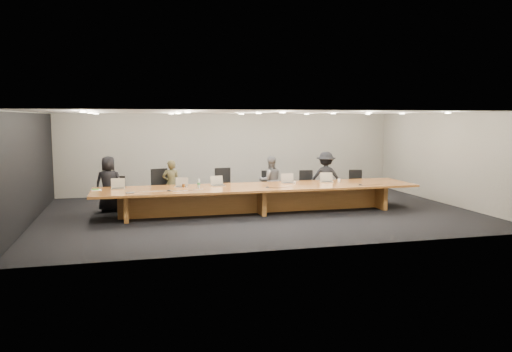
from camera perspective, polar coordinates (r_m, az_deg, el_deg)
The scene contains 29 objects.
ground at distance 14.05m, azimuth 0.30°, elevation -4.19°, with size 12.00×12.00×0.00m, color black.
back_wall at distance 17.75m, azimuth -2.95°, elevation 2.62°, with size 12.00×0.02×2.80m, color #B2AFA2.
left_wall_panel at distance 13.64m, azimuth -24.62°, elevation 0.70°, with size 0.08×7.84×2.74m, color black.
conference_table at distance 13.97m, azimuth 0.30°, elevation -2.09°, with size 9.00×1.80×0.75m.
chair_far_left at distance 14.78m, azimuth -15.64°, elevation -1.93°, with size 0.51×0.51×1.00m, color black, non-canonical shape.
chair_left at distance 14.71m, azimuth -10.63°, elevation -1.46°, with size 0.61×0.61×1.20m, color black, non-canonical shape.
chair_mid_left at distance 15.10m, azimuth -3.58°, elevation -1.22°, with size 0.59×0.59×1.16m, color black, non-canonical shape.
chair_mid_right at distance 15.39m, azimuth 1.41°, elevation -1.29°, with size 0.53×0.53×1.04m, color black, non-canonical shape.
chair_right at distance 15.78m, azimuth 5.81°, elevation -1.16°, with size 0.52×0.52×1.02m, color black, non-canonical shape.
chair_far_right at distance 16.33m, azimuth 11.40°, elevation -1.03°, with size 0.51×0.51×1.00m, color black, non-canonical shape.
person_a at distance 14.72m, azimuth -16.47°, elevation -0.86°, with size 0.77×0.50×1.58m, color black.
person_b at distance 14.74m, azimuth -9.65°, elevation -0.95°, with size 0.52×0.34×1.44m, color #3F3B22.
person_c at distance 15.21m, azimuth 1.66°, elevation -0.53°, with size 0.72×0.56×1.49m, color #595A5C.
person_d at distance 15.78m, azimuth 7.98°, elevation -0.13°, with size 1.03×0.59×1.59m, color black.
laptop_a at distance 13.86m, azimuth -15.50°, elevation -0.85°, with size 0.37×0.27×0.29m, color #C4B395, non-canonical shape.
laptop_b at distance 13.87m, azimuth -8.56°, elevation -0.71°, with size 0.34×0.25×0.27m, color #C4AF95, non-canonical shape.
laptop_c at distance 14.00m, azimuth -4.35°, elevation -0.55°, with size 0.36×0.26×0.29m, color tan, non-canonical shape.
laptop_d at distance 14.54m, azimuth 3.72°, elevation -0.27°, with size 0.37×0.27×0.29m, color #BCA890, non-canonical shape.
laptop_e at distance 14.89m, azimuth 8.11°, elevation -0.15°, with size 0.37×0.27×0.29m, color #BAA88E, non-canonical shape.
water_bottle at distance 13.64m, azimuth -6.57°, elevation -0.87°, with size 0.08×0.08×0.24m, color #A9B9B4.
amber_mug at distance 13.78m, azimuth -8.28°, elevation -1.10°, with size 0.08×0.08×0.10m, color brown.
paper_cup_near at distance 14.40m, azimuth 4.46°, elevation -0.77°, with size 0.07×0.07×0.08m, color silver.
paper_cup_far at distance 14.98m, azimuth 9.48°, elevation -0.51°, with size 0.09×0.09×0.10m, color white.
notepad at distance 13.76m, azimuth -17.79°, elevation -1.55°, with size 0.25×0.20×0.01m, color white.
lime_gadget at distance 13.76m, azimuth -17.86°, elevation -1.47°, with size 0.16×0.09×0.02m, color green.
av_box at distance 12.96m, azimuth -14.20°, elevation -1.89°, with size 0.20×0.15×0.03m, color #B6B6BB.
mic_left at distance 13.20m, azimuth -9.94°, elevation -1.62°, with size 0.13×0.13×0.03m, color black.
mic_center at distance 13.63m, azimuth 1.32°, elevation -1.27°, with size 0.13×0.13×0.03m, color black.
mic_right at distance 14.43m, azimuth 11.85°, elevation -0.97°, with size 0.13×0.13×0.03m, color black.
Camera 1 is at (-3.48, -13.36, 2.64)m, focal length 35.00 mm.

